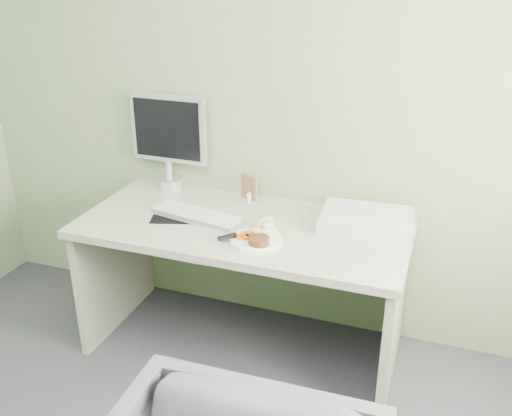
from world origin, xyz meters
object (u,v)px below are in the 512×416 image
(desk, at_px, (244,257))
(monitor, at_px, (169,137))
(scanner, at_px, (366,221))
(plate, at_px, (256,240))

(desk, xyz_separation_m, monitor, (-0.55, 0.31, 0.48))
(scanner, height_order, monitor, monitor)
(desk, distance_m, scanner, 0.63)
(plate, height_order, monitor, monitor)
(plate, relative_size, monitor, 0.46)
(plate, height_order, scanner, scanner)
(plate, xyz_separation_m, monitor, (-0.67, 0.47, 0.29))
(desk, relative_size, plate, 6.62)
(desk, height_order, plate, plate)
(scanner, bearing_deg, plate, -147.96)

